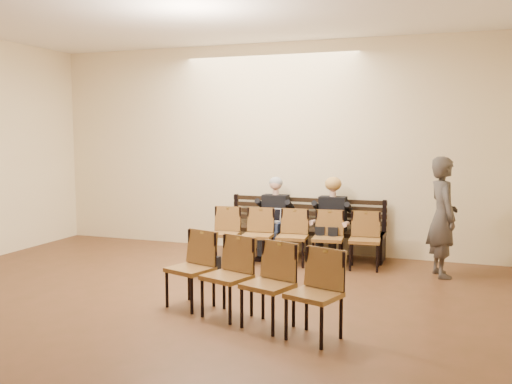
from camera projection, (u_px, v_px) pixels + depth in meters
ground at (96, 355)px, 5.18m from camera, size 10.00×10.00×0.00m
room_walls at (136, 79)px, 5.65m from camera, size 8.02×10.01×3.51m
bench at (303, 243)px, 9.27m from camera, size 2.60×0.90×0.45m
seated_man at (274, 218)px, 9.28m from camera, size 0.51×0.71×1.24m
seated_woman at (331, 222)px, 8.96m from camera, size 0.52×0.72×1.21m
laptop at (269, 224)px, 9.07m from camera, size 0.32×0.25×0.23m
water_bottle at (335, 228)px, 8.70m from camera, size 0.08×0.08×0.22m
bag at (205, 266)px, 8.04m from camera, size 0.42×0.34×0.27m
passerby at (443, 208)px, 7.91m from camera, size 0.68×0.82×1.94m
chair_row_front at (292, 237)px, 8.64m from camera, size 2.64×0.71×0.85m
chair_row_back at (247, 281)px, 6.04m from camera, size 2.18×1.13×0.88m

